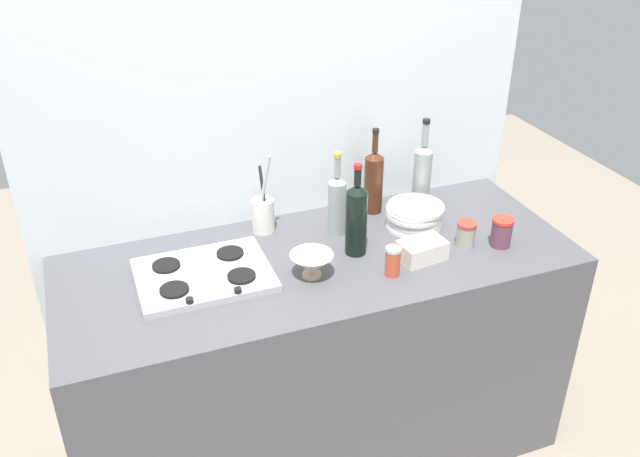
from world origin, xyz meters
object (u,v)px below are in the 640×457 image
at_px(stovetop_hob, 204,275).
at_px(condiment_jar_front, 502,232).
at_px(wine_bottle_rightmost, 374,180).
at_px(condiment_jar_rear, 393,261).
at_px(wine_bottle_mid_right, 356,218).
at_px(butter_dish, 422,250).
at_px(condiment_jar_spare, 466,234).
at_px(wine_bottle_mid_left, 337,203).
at_px(wine_bottle_leftmost, 422,174).
at_px(mixing_bowl, 312,264).
at_px(plate_stack, 414,216).
at_px(utensil_crock, 263,214).

bearing_deg(stovetop_hob, condiment_jar_front, -9.06).
height_order(wine_bottle_rightmost, condiment_jar_rear, wine_bottle_rightmost).
height_order(wine_bottle_mid_right, wine_bottle_rightmost, wine_bottle_rightmost).
height_order(butter_dish, condiment_jar_spare, condiment_jar_spare).
distance_m(stovetop_hob, wine_bottle_mid_left, 0.55).
relative_size(wine_bottle_mid_right, condiment_jar_spare, 3.64).
relative_size(wine_bottle_leftmost, wine_bottle_rightmost, 1.06).
relative_size(stovetop_hob, condiment_jar_front, 4.08).
bearing_deg(wine_bottle_mid_right, mixing_bowl, -156.03).
xyz_separation_m(wine_bottle_mid_left, condiment_jar_spare, (0.40, -0.25, -0.07)).
bearing_deg(mixing_bowl, condiment_jar_front, -4.21).
xyz_separation_m(wine_bottle_rightmost, condiment_jar_rear, (-0.13, -0.43, -0.08)).
height_order(stovetop_hob, wine_bottle_mid_left, wine_bottle_mid_left).
relative_size(wine_bottle_mid_right, wine_bottle_rightmost, 0.99).
height_order(plate_stack, wine_bottle_mid_right, wine_bottle_mid_right).
height_order(wine_bottle_mid_left, mixing_bowl, wine_bottle_mid_left).
bearing_deg(wine_bottle_mid_right, utensil_crock, 134.68).
bearing_deg(wine_bottle_mid_left, condiment_jar_front, -29.35).
bearing_deg(plate_stack, condiment_jar_rear, -129.51).
distance_m(wine_bottle_rightmost, condiment_jar_front, 0.52).
distance_m(wine_bottle_leftmost, wine_bottle_mid_right, 0.44).
height_order(wine_bottle_leftmost, utensil_crock, wine_bottle_leftmost).
relative_size(mixing_bowl, condiment_jar_front, 1.35).
distance_m(stovetop_hob, plate_stack, 0.82).
height_order(wine_bottle_leftmost, wine_bottle_mid_right, wine_bottle_leftmost).
xyz_separation_m(stovetop_hob, condiment_jar_spare, (0.92, -0.12, 0.03)).
height_order(stovetop_hob, condiment_jar_front, condiment_jar_front).
height_order(wine_bottle_mid_right, butter_dish, wine_bottle_mid_right).
distance_m(wine_bottle_mid_left, condiment_jar_rear, 0.34).
xyz_separation_m(plate_stack, mixing_bowl, (-0.47, -0.18, 0.00)).
bearing_deg(condiment_jar_rear, utensil_crock, 126.09).
bearing_deg(utensil_crock, mixing_bowl, -79.84).
height_order(wine_bottle_mid_right, condiment_jar_spare, wine_bottle_mid_right).
height_order(wine_bottle_leftmost, mixing_bowl, wine_bottle_leftmost).
bearing_deg(condiment_jar_spare, stovetop_hob, 172.36).
relative_size(stovetop_hob, butter_dish, 2.77).
xyz_separation_m(wine_bottle_leftmost, condiment_jar_front, (0.13, -0.37, -0.08)).
distance_m(wine_bottle_rightmost, utensil_crock, 0.45).
distance_m(butter_dish, condiment_jar_rear, 0.15).
bearing_deg(wine_bottle_rightmost, condiment_jar_spare, -60.72).
relative_size(wine_bottle_mid_left, mixing_bowl, 2.20).
height_order(stovetop_hob, utensil_crock, utensil_crock).
bearing_deg(plate_stack, butter_dish, -110.86).
relative_size(wine_bottle_mid_left, butter_dish, 2.02).
bearing_deg(mixing_bowl, wine_bottle_mid_right, 23.97).
xyz_separation_m(plate_stack, utensil_crock, (-0.54, 0.17, 0.03)).
height_order(wine_bottle_mid_right, condiment_jar_front, wine_bottle_mid_right).
distance_m(stovetop_hob, butter_dish, 0.75).
relative_size(mixing_bowl, butter_dish, 0.92).
bearing_deg(stovetop_hob, butter_dish, -11.54).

